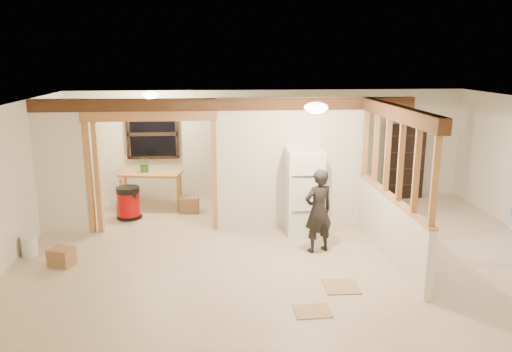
{
  "coord_description": "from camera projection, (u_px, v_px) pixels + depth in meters",
  "views": [
    {
      "loc": [
        -1.25,
        -7.95,
        3.24
      ],
      "look_at": [
        -0.53,
        0.4,
        1.22
      ],
      "focal_mm": 35.0,
      "sensor_mm": 36.0,
      "label": 1
    }
  ],
  "objects": [
    {
      "name": "floor",
      "position": [
        289.0,
        250.0,
        8.56
      ],
      "size": [
        9.0,
        6.5,
        0.01
      ],
      "primitive_type": "cube",
      "color": "beige",
      "rests_on": "ground"
    },
    {
      "name": "ceiling",
      "position": [
        291.0,
        103.0,
        7.97
      ],
      "size": [
        9.0,
        6.5,
        0.01
      ],
      "primitive_type": "cube",
      "color": "white"
    },
    {
      "name": "wall_back",
      "position": [
        269.0,
        145.0,
        11.41
      ],
      "size": [
        9.0,
        0.01,
        2.5
      ],
      "primitive_type": "cube",
      "color": "silver",
      "rests_on": "floor"
    },
    {
      "name": "wall_front",
      "position": [
        338.0,
        255.0,
        5.12
      ],
      "size": [
        9.0,
        0.01,
        2.5
      ],
      "primitive_type": "cube",
      "color": "silver",
      "rests_on": "floor"
    },
    {
      "name": "wall_left",
      "position": [
        9.0,
        185.0,
        7.89
      ],
      "size": [
        0.01,
        6.5,
        2.5
      ],
      "primitive_type": "cube",
      "color": "silver",
      "rests_on": "floor"
    },
    {
      "name": "partition_left_stub",
      "position": [
        60.0,
        168.0,
        9.09
      ],
      "size": [
        0.9,
        0.12,
        2.5
      ],
      "primitive_type": "cube",
      "color": "silver",
      "rests_on": "floor"
    },
    {
      "name": "partition_center",
      "position": [
        291.0,
        164.0,
        9.44
      ],
      "size": [
        2.8,
        0.12,
        2.5
      ],
      "primitive_type": "cube",
      "color": "silver",
      "rests_on": "floor"
    },
    {
      "name": "doorway_frame",
      "position": [
        152.0,
        174.0,
        9.26
      ],
      "size": [
        2.46,
        0.14,
        2.2
      ],
      "primitive_type": "cube",
      "color": "tan",
      "rests_on": "floor"
    },
    {
      "name": "header_beam_back",
      "position": [
        227.0,
        104.0,
        9.08
      ],
      "size": [
        7.0,
        0.18,
        0.22
      ],
      "primitive_type": "cube",
      "color": "#56321D",
      "rests_on": "ceiling"
    },
    {
      "name": "header_beam_right",
      "position": [
        397.0,
        113.0,
        7.75
      ],
      "size": [
        0.18,
        3.3,
        0.22
      ],
      "primitive_type": "cube",
      "color": "#56321D",
      "rests_on": "ceiling"
    },
    {
      "name": "pony_wall",
      "position": [
        389.0,
        227.0,
        8.19
      ],
      "size": [
        0.12,
        3.2,
        1.0
      ],
      "primitive_type": "cube",
      "color": "silver",
      "rests_on": "floor"
    },
    {
      "name": "stud_partition",
      "position": [
        394.0,
        158.0,
        7.91
      ],
      "size": [
        0.14,
        3.2,
        1.32
      ],
      "primitive_type": "cube",
      "color": "tan",
      "rests_on": "pony_wall"
    },
    {
      "name": "window_back",
      "position": [
        153.0,
        134.0,
        11.05
      ],
      "size": [
        1.12,
        0.1,
        1.1
      ],
      "primitive_type": "cube",
      "color": "black",
      "rests_on": "wall_back"
    },
    {
      "name": "ceiling_dome_main",
      "position": [
        316.0,
        108.0,
        7.52
      ],
      "size": [
        0.36,
        0.36,
        0.16
      ],
      "primitive_type": "ellipsoid",
      "color": "#FFEABF",
      "rests_on": "ceiling"
    },
    {
      "name": "ceiling_dome_util",
      "position": [
        150.0,
        95.0,
        10.0
      ],
      "size": [
        0.32,
        0.32,
        0.14
      ],
      "primitive_type": "ellipsoid",
      "color": "#FFEABF",
      "rests_on": "ceiling"
    },
    {
      "name": "hanging_bulb",
      "position": [
        173.0,
        113.0,
        9.43
      ],
      "size": [
        0.07,
        0.07,
        0.07
      ],
      "primitive_type": "ellipsoid",
      "color": "#FFD88C",
      "rests_on": "ceiling"
    },
    {
      "name": "refrigerator",
      "position": [
        304.0,
        192.0,
        9.2
      ],
      "size": [
        0.66,
        0.64,
        1.59
      ],
      "primitive_type": "cube",
      "color": "white",
      "rests_on": "floor"
    },
    {
      "name": "woman",
      "position": [
        318.0,
        211.0,
        8.34
      ],
      "size": [
        0.61,
        0.51,
        1.43
      ],
      "primitive_type": "imported",
      "rotation": [
        0.0,
        0.0,
        3.5
      ],
      "color": "black",
      "rests_on": "floor"
    },
    {
      "name": "work_table",
      "position": [
        152.0,
        190.0,
        10.78
      ],
      "size": [
        1.38,
        0.85,
        0.81
      ],
      "primitive_type": "cube",
      "rotation": [
        0.0,
        0.0,
        -0.17
      ],
      "color": "tan",
      "rests_on": "floor"
    },
    {
      "name": "potted_plant",
      "position": [
        145.0,
        165.0,
        10.66
      ],
      "size": [
        0.35,
        0.32,
        0.33
      ],
      "primitive_type": "imported",
      "rotation": [
        0.0,
        0.0,
        -0.24
      ],
      "color": "#337633",
      "rests_on": "work_table"
    },
    {
      "name": "shop_vac",
      "position": [
        129.0,
        203.0,
        10.14
      ],
      "size": [
        0.68,
        0.68,
        0.67
      ],
      "primitive_type": "cylinder",
      "rotation": [
        0.0,
        0.0,
        0.41
      ],
      "color": "#A50709",
      "rests_on": "floor"
    },
    {
      "name": "bookshelf",
      "position": [
        404.0,
        161.0,
        11.56
      ],
      "size": [
        0.86,
        0.29,
        1.72
      ],
      "primitive_type": "cube",
      "color": "black",
      "rests_on": "floor"
    },
    {
      "name": "bucket",
      "position": [
        29.0,
        246.0,
        8.28
      ],
      "size": [
        0.3,
        0.3,
        0.33
      ],
      "primitive_type": "cylinder",
      "rotation": [
        0.0,
        0.0,
        0.15
      ],
      "color": "white",
      "rests_on": "floor"
    },
    {
      "name": "box_util_a",
      "position": [
        189.0,
        204.0,
        10.6
      ],
      "size": [
        0.41,
        0.36,
        0.33
      ],
      "primitive_type": "cube",
      "rotation": [
        0.0,
        0.0,
        -0.08
      ],
      "color": "#9B6D4B",
      "rests_on": "floor"
    },
    {
      "name": "box_util_b",
      "position": [
        127.0,
        208.0,
        10.38
      ],
      "size": [
        0.38,
        0.38,
        0.31
      ],
      "primitive_type": "cube",
      "rotation": [
        0.0,
        0.0,
        -0.13
      ],
      "color": "#9B6D4B",
      "rests_on": "floor"
    },
    {
      "name": "box_front",
      "position": [
        62.0,
        257.0,
        7.87
      ],
      "size": [
        0.43,
        0.39,
        0.29
      ],
      "primitive_type": "cube",
      "rotation": [
        0.0,
        0.0,
        -0.35
      ],
      "color": "#9B6D4B",
      "rests_on": "floor"
    },
    {
      "name": "floor_panel_near",
      "position": [
        341.0,
        287.0,
        7.17
      ],
      "size": [
        0.5,
        0.5,
        0.02
      ],
      "primitive_type": "cube",
      "rotation": [
        0.0,
        0.0,
        -0.03
      ],
      "color": "tan",
      "rests_on": "floor"
    },
    {
      "name": "floor_panel_far",
      "position": [
        312.0,
        311.0,
        6.47
      ],
      "size": [
        0.49,
        0.4,
        0.02
      ],
      "primitive_type": "cube",
      "rotation": [
        0.0,
        0.0,
        0.04
      ],
      "color": "tan",
      "rests_on": "floor"
    }
  ]
}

